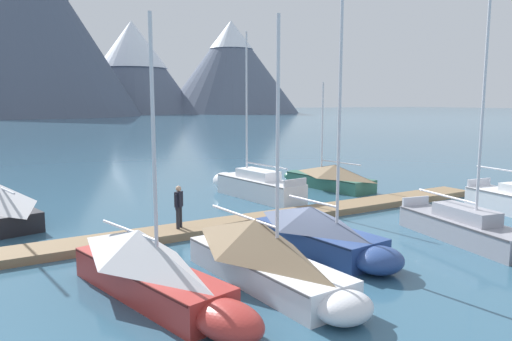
{
  "coord_description": "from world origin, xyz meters",
  "views": [
    {
      "loc": [
        -10.24,
        -14.31,
        5.24
      ],
      "look_at": [
        0.0,
        6.0,
        2.0
      ],
      "focal_mm": 33.99,
      "sensor_mm": 36.0,
      "label": 1
    }
  ],
  "objects_px": {
    "sailboat_mid_dock_port": "(265,254)",
    "sailboat_mid_dock_starboard": "(322,232)",
    "sailboat_second_berth": "(152,269)",
    "sailboat_outer_slip": "(471,229)",
    "person_on_dock": "(179,204)",
    "sailboat_far_berth": "(253,185)",
    "sailboat_end_of_dock": "(328,176)"
  },
  "relations": [
    {
      "from": "sailboat_mid_dock_starboard",
      "to": "person_on_dock",
      "type": "height_order",
      "value": "sailboat_mid_dock_starboard"
    },
    {
      "from": "sailboat_mid_dock_port",
      "to": "sailboat_outer_slip",
      "type": "bearing_deg",
      "value": 0.0
    },
    {
      "from": "sailboat_far_berth",
      "to": "sailboat_mid_dock_starboard",
      "type": "bearing_deg",
      "value": -103.17
    },
    {
      "from": "sailboat_second_berth",
      "to": "sailboat_far_berth",
      "type": "bearing_deg",
      "value": 52.74
    },
    {
      "from": "sailboat_end_of_dock",
      "to": "person_on_dock",
      "type": "relative_size",
      "value": 4.08
    },
    {
      "from": "sailboat_mid_dock_port",
      "to": "sailboat_end_of_dock",
      "type": "height_order",
      "value": "sailboat_mid_dock_port"
    },
    {
      "from": "sailboat_mid_dock_port",
      "to": "sailboat_mid_dock_starboard",
      "type": "relative_size",
      "value": 0.87
    },
    {
      "from": "sailboat_outer_slip",
      "to": "person_on_dock",
      "type": "relative_size",
      "value": 5.39
    },
    {
      "from": "sailboat_far_berth",
      "to": "person_on_dock",
      "type": "bearing_deg",
      "value": -137.0
    },
    {
      "from": "sailboat_second_berth",
      "to": "sailboat_outer_slip",
      "type": "bearing_deg",
      "value": -1.65
    },
    {
      "from": "sailboat_mid_dock_port",
      "to": "sailboat_mid_dock_starboard",
      "type": "xyz_separation_m",
      "value": [
        3.03,
        1.55,
        -0.11
      ]
    },
    {
      "from": "sailboat_mid_dock_port",
      "to": "person_on_dock",
      "type": "xyz_separation_m",
      "value": [
        -0.66,
        6.01,
        0.39
      ]
    },
    {
      "from": "sailboat_mid_dock_starboard",
      "to": "sailboat_outer_slip",
      "type": "height_order",
      "value": "sailboat_outer_slip"
    },
    {
      "from": "sailboat_end_of_dock",
      "to": "sailboat_second_berth",
      "type": "bearing_deg",
      "value": -139.79
    },
    {
      "from": "sailboat_mid_dock_port",
      "to": "person_on_dock",
      "type": "bearing_deg",
      "value": 96.23
    },
    {
      "from": "sailboat_mid_dock_starboard",
      "to": "sailboat_far_berth",
      "type": "height_order",
      "value": "sailboat_far_berth"
    },
    {
      "from": "sailboat_mid_dock_port",
      "to": "sailboat_outer_slip",
      "type": "height_order",
      "value": "sailboat_outer_slip"
    },
    {
      "from": "person_on_dock",
      "to": "sailboat_mid_dock_port",
      "type": "bearing_deg",
      "value": -83.77
    },
    {
      "from": "sailboat_outer_slip",
      "to": "person_on_dock",
      "type": "bearing_deg",
      "value": 147.07
    },
    {
      "from": "sailboat_second_berth",
      "to": "sailboat_end_of_dock",
      "type": "relative_size",
      "value": 1.08
    },
    {
      "from": "sailboat_far_berth",
      "to": "sailboat_end_of_dock",
      "type": "bearing_deg",
      "value": 5.71
    },
    {
      "from": "sailboat_end_of_dock",
      "to": "person_on_dock",
      "type": "xyz_separation_m",
      "value": [
        -11.47,
        -6.19,
        0.56
      ]
    },
    {
      "from": "sailboat_mid_dock_starboard",
      "to": "sailboat_second_berth",
      "type": "bearing_deg",
      "value": -169.01
    },
    {
      "from": "sailboat_outer_slip",
      "to": "sailboat_far_berth",
      "type": "bearing_deg",
      "value": 105.49
    },
    {
      "from": "sailboat_end_of_dock",
      "to": "sailboat_outer_slip",
      "type": "bearing_deg",
      "value": -100.18
    },
    {
      "from": "sailboat_mid_dock_port",
      "to": "person_on_dock",
      "type": "height_order",
      "value": "sailboat_mid_dock_port"
    },
    {
      "from": "sailboat_far_berth",
      "to": "sailboat_outer_slip",
      "type": "xyz_separation_m",
      "value": [
        3.23,
        -11.66,
        -0.1
      ]
    },
    {
      "from": "sailboat_outer_slip",
      "to": "sailboat_end_of_dock",
      "type": "relative_size",
      "value": 1.32
    },
    {
      "from": "sailboat_far_berth",
      "to": "sailboat_outer_slip",
      "type": "height_order",
      "value": "sailboat_outer_slip"
    },
    {
      "from": "sailboat_mid_dock_port",
      "to": "sailboat_end_of_dock",
      "type": "relative_size",
      "value": 1.09
    },
    {
      "from": "sailboat_second_berth",
      "to": "sailboat_outer_slip",
      "type": "relative_size",
      "value": 0.82
    },
    {
      "from": "sailboat_outer_slip",
      "to": "sailboat_end_of_dock",
      "type": "height_order",
      "value": "sailboat_outer_slip"
    }
  ]
}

